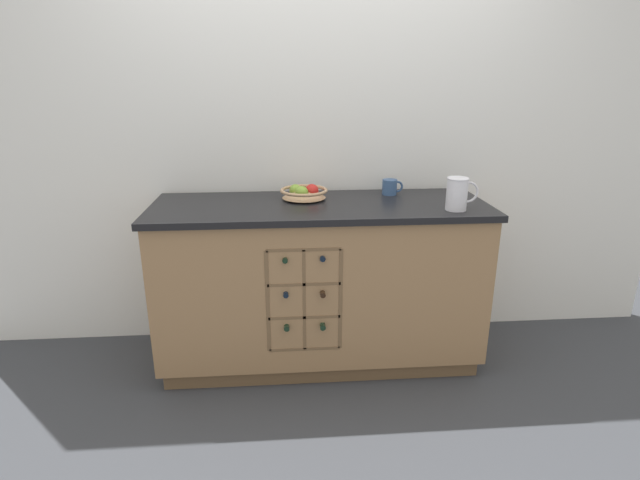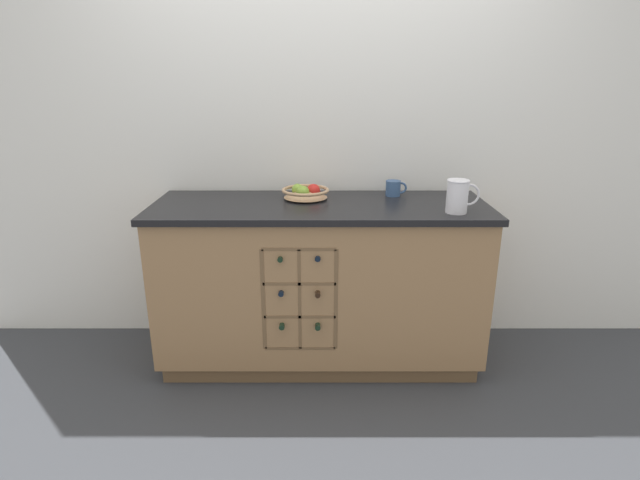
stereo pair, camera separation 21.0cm
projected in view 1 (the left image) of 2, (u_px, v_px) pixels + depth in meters
The scene contains 6 objects.
ground_plane at pixel (320, 356), 2.98m from camera, with size 14.00×14.00×0.00m, color #383A3F.
back_wall at pixel (315, 133), 2.93m from camera, with size 4.40×0.06×2.55m, color white.
kitchen_island at pixel (320, 283), 2.83m from camera, with size 1.81×0.66×0.94m.
fruit_bowl at pixel (304, 192), 2.77m from camera, with size 0.26×0.26×0.08m.
white_pitcher at pixel (458, 193), 2.54m from camera, with size 0.17×0.11×0.17m.
ceramic_mug at pixel (390, 187), 2.88m from camera, with size 0.12×0.09×0.09m.
Camera 1 is at (-0.21, -2.60, 1.60)m, focal length 28.00 mm.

